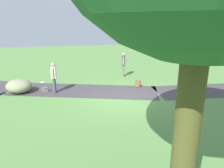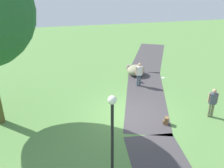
{
  "view_description": "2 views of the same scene",
  "coord_description": "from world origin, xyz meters",
  "px_view_note": "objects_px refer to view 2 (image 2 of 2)",
  "views": [
    {
      "loc": [
        2.69,
        9.82,
        3.73
      ],
      "look_at": [
        0.65,
        0.48,
        0.89
      ],
      "focal_mm": 34.29,
      "sensor_mm": 36.0,
      "label": 1
    },
    {
      "loc": [
        -11.04,
        3.43,
        7.18
      ],
      "look_at": [
        1.11,
        0.79,
        1.37
      ],
      "focal_mm": 39.44,
      "sensor_mm": 36.0,
      "label": 2
    }
  ],
  "objects_px": {
    "man_near_boulder": "(213,101)",
    "woman_with_handbag": "(139,73)",
    "backpack_by_boulder": "(129,67)",
    "spare_backpack_on_lawn": "(166,121)",
    "frisbee_on_grass": "(163,78)",
    "handbag_on_grass": "(139,80)",
    "lawn_boulder": "(136,70)",
    "lamp_post": "(112,136)"
  },
  "relations": [
    {
      "from": "lamp_post",
      "to": "lawn_boulder",
      "type": "distance_m",
      "value": 10.92
    },
    {
      "from": "woman_with_handbag",
      "to": "frisbee_on_grass",
      "type": "distance_m",
      "value": 2.5
    },
    {
      "from": "lawn_boulder",
      "to": "handbag_on_grass",
      "type": "xyz_separation_m",
      "value": [
        -1.32,
        0.18,
        -0.23
      ]
    },
    {
      "from": "man_near_boulder",
      "to": "spare_backpack_on_lawn",
      "type": "height_order",
      "value": "man_near_boulder"
    },
    {
      "from": "lawn_boulder",
      "to": "man_near_boulder",
      "type": "xyz_separation_m",
      "value": [
        -6.4,
        -2.17,
        0.59
      ]
    },
    {
      "from": "lawn_boulder",
      "to": "spare_backpack_on_lawn",
      "type": "height_order",
      "value": "lawn_boulder"
    },
    {
      "from": "lawn_boulder",
      "to": "frisbee_on_grass",
      "type": "relative_size",
      "value": 7.21
    },
    {
      "from": "lawn_boulder",
      "to": "man_near_boulder",
      "type": "distance_m",
      "value": 6.78
    },
    {
      "from": "handbag_on_grass",
      "to": "spare_backpack_on_lawn",
      "type": "height_order",
      "value": "spare_backpack_on_lawn"
    },
    {
      "from": "spare_backpack_on_lawn",
      "to": "frisbee_on_grass",
      "type": "distance_m",
      "value": 5.98
    },
    {
      "from": "woman_with_handbag",
      "to": "spare_backpack_on_lawn",
      "type": "distance_m",
      "value": 4.76
    },
    {
      "from": "lawn_boulder",
      "to": "backpack_by_boulder",
      "type": "xyz_separation_m",
      "value": [
        1.08,
        0.26,
        -0.17
      ]
    },
    {
      "from": "frisbee_on_grass",
      "to": "backpack_by_boulder",
      "type": "bearing_deg",
      "value": 44.2
    },
    {
      "from": "lawn_boulder",
      "to": "woman_with_handbag",
      "type": "height_order",
      "value": "woman_with_handbag"
    },
    {
      "from": "lawn_boulder",
      "to": "backpack_by_boulder",
      "type": "height_order",
      "value": "lawn_boulder"
    },
    {
      "from": "woman_with_handbag",
      "to": "man_near_boulder",
      "type": "height_order",
      "value": "man_near_boulder"
    },
    {
      "from": "woman_with_handbag",
      "to": "lawn_boulder",
      "type": "bearing_deg",
      "value": -11.57
    },
    {
      "from": "handbag_on_grass",
      "to": "backpack_by_boulder",
      "type": "xyz_separation_m",
      "value": [
        2.4,
        0.08,
        0.05
      ]
    },
    {
      "from": "handbag_on_grass",
      "to": "frisbee_on_grass",
      "type": "relative_size",
      "value": 1.37
    },
    {
      "from": "woman_with_handbag",
      "to": "backpack_by_boulder",
      "type": "xyz_separation_m",
      "value": [
        2.95,
        -0.13,
        -0.74
      ]
    },
    {
      "from": "handbag_on_grass",
      "to": "frisbee_on_grass",
      "type": "bearing_deg",
      "value": -80.82
    },
    {
      "from": "woman_with_handbag",
      "to": "backpack_by_boulder",
      "type": "relative_size",
      "value": 4.05
    },
    {
      "from": "man_near_boulder",
      "to": "frisbee_on_grass",
      "type": "xyz_separation_m",
      "value": [
        5.39,
        0.4,
        -0.94
      ]
    },
    {
      "from": "lamp_post",
      "to": "spare_backpack_on_lawn",
      "type": "bearing_deg",
      "value": -46.3
    },
    {
      "from": "woman_with_handbag",
      "to": "handbag_on_grass",
      "type": "distance_m",
      "value": 0.98
    },
    {
      "from": "spare_backpack_on_lawn",
      "to": "frisbee_on_grass",
      "type": "bearing_deg",
      "value": -21.51
    },
    {
      "from": "woman_with_handbag",
      "to": "spare_backpack_on_lawn",
      "type": "relative_size",
      "value": 4.05
    },
    {
      "from": "lamp_post",
      "to": "backpack_by_boulder",
      "type": "distance_m",
      "value": 11.86
    },
    {
      "from": "lawn_boulder",
      "to": "handbag_on_grass",
      "type": "relative_size",
      "value": 5.26
    },
    {
      "from": "man_near_boulder",
      "to": "handbag_on_grass",
      "type": "bearing_deg",
      "value": 24.86
    },
    {
      "from": "woman_with_handbag",
      "to": "frisbee_on_grass",
      "type": "relative_size",
      "value": 6.52
    },
    {
      "from": "handbag_on_grass",
      "to": "frisbee_on_grass",
      "type": "xyz_separation_m",
      "value": [
        0.32,
        -1.95,
        -0.13
      ]
    },
    {
      "from": "handbag_on_grass",
      "to": "backpack_by_boulder",
      "type": "relative_size",
      "value": 0.85
    },
    {
      "from": "lawn_boulder",
      "to": "frisbee_on_grass",
      "type": "bearing_deg",
      "value": -119.59
    },
    {
      "from": "lawn_boulder",
      "to": "backpack_by_boulder",
      "type": "bearing_deg",
      "value": 13.38
    },
    {
      "from": "handbag_on_grass",
      "to": "backpack_by_boulder",
      "type": "height_order",
      "value": "backpack_by_boulder"
    },
    {
      "from": "man_near_boulder",
      "to": "woman_with_handbag",
      "type": "bearing_deg",
      "value": 29.4
    },
    {
      "from": "woman_with_handbag",
      "to": "man_near_boulder",
      "type": "xyz_separation_m",
      "value": [
        -4.53,
        -2.55,
        0.02
      ]
    },
    {
      "from": "frisbee_on_grass",
      "to": "woman_with_handbag",
      "type": "bearing_deg",
      "value": 111.76
    },
    {
      "from": "spare_backpack_on_lawn",
      "to": "frisbee_on_grass",
      "type": "xyz_separation_m",
      "value": [
        5.56,
        -2.19,
        -0.18
      ]
    },
    {
      "from": "lamp_post",
      "to": "man_near_boulder",
      "type": "height_order",
      "value": "lamp_post"
    },
    {
      "from": "man_near_boulder",
      "to": "backpack_by_boulder",
      "type": "xyz_separation_m",
      "value": [
        7.48,
        2.43,
        -0.76
      ]
    }
  ]
}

